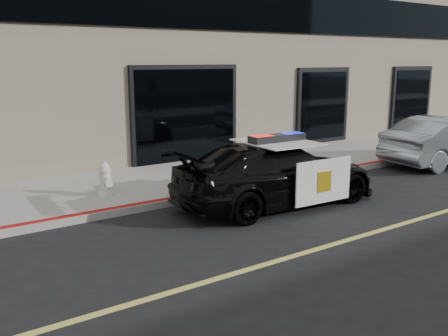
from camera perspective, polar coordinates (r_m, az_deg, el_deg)
ground at (r=10.31m, az=21.05°, el=-5.58°), size 120.00×120.00×0.00m
sidewalk_n at (r=13.79m, az=2.90°, el=-0.03°), size 60.00×3.50×0.15m
police_car at (r=10.56m, az=6.02°, el=-0.60°), size 2.34×4.76×1.51m
fire_hydrant at (r=10.99m, az=-13.42°, el=-1.32°), size 0.33×0.46×0.74m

